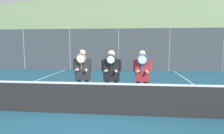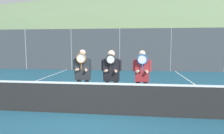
{
  "view_description": "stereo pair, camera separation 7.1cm",
  "coord_description": "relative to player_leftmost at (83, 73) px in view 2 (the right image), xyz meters",
  "views": [
    {
      "loc": [
        1.17,
        -5.48,
        2.0
      ],
      "look_at": [
        0.49,
        0.89,
        1.28
      ],
      "focal_mm": 32.0,
      "sensor_mm": 36.0,
      "label": 1
    },
    {
      "loc": [
        1.24,
        -5.47,
        2.0
      ],
      "look_at": [
        0.49,
        0.89,
        1.28
      ],
      "focal_mm": 32.0,
      "sensor_mm": 36.0,
      "label": 2
    }
  ],
  "objects": [
    {
      "name": "ground_plane",
      "position": [
        0.43,
        -0.68,
        -1.08
      ],
      "size": [
        120.0,
        120.0,
        0.0
      ],
      "primitive_type": "plane",
      "color": "navy"
    },
    {
      "name": "hill_distant",
      "position": [
        0.43,
        55.52,
        -1.08
      ],
      "size": [
        142.94,
        79.41,
        27.79
      ],
      "color": "#5B7551",
      "rests_on": "ground_plane"
    },
    {
      "name": "clubhouse_building",
      "position": [
        -0.01,
        16.93,
        0.57
      ],
      "size": [
        23.61,
        5.5,
        3.26
      ],
      "color": "beige",
      "rests_on": "ground_plane"
    },
    {
      "name": "fence_back",
      "position": [
        0.43,
        9.21,
        0.53
      ],
      "size": [
        23.07,
        0.06,
        3.22
      ],
      "color": "gray",
      "rests_on": "ground_plane"
    },
    {
      "name": "tennis_net",
      "position": [
        0.43,
        -0.68,
        -0.6
      ],
      "size": [
        11.35,
        0.09,
        1.03
      ],
      "color": "gray",
      "rests_on": "ground_plane"
    },
    {
      "name": "court_line_left_sideline",
      "position": [
        -3.8,
        2.32,
        -1.08
      ],
      "size": [
        0.05,
        16.0,
        0.01
      ],
      "primitive_type": "cube",
      "color": "white",
      "rests_on": "ground_plane"
    },
    {
      "name": "court_line_right_sideline",
      "position": [
        4.65,
        2.32,
        -1.08
      ],
      "size": [
        0.05,
        16.0,
        0.01
      ],
      "primitive_type": "cube",
      "color": "white",
      "rests_on": "ground_plane"
    },
    {
      "name": "player_leftmost",
      "position": [
        0.0,
        0.0,
        0.0
      ],
      "size": [
        0.61,
        0.34,
        1.84
      ],
      "color": "#56565B",
      "rests_on": "ground_plane"
    },
    {
      "name": "player_center_left",
      "position": [
        0.93,
        -0.07,
        0.01
      ],
      "size": [
        0.62,
        0.34,
        1.83
      ],
      "color": "#56565B",
      "rests_on": "ground_plane"
    },
    {
      "name": "player_center_right",
      "position": [
        1.87,
        -0.06,
        -0.02
      ],
      "size": [
        0.55,
        0.34,
        1.82
      ],
      "color": "#232838",
      "rests_on": "ground_plane"
    },
    {
      "name": "car_far_left",
      "position": [
        -6.92,
        12.5,
        -0.22
      ],
      "size": [
        4.31,
        1.93,
        1.69
      ],
      "color": "slate",
      "rests_on": "ground_plane"
    },
    {
      "name": "car_left_of_center",
      "position": [
        -1.87,
        12.73,
        -0.22
      ],
      "size": [
        4.3,
        1.97,
        1.68
      ],
      "color": "silver",
      "rests_on": "ground_plane"
    },
    {
      "name": "car_center",
      "position": [
        3.12,
        12.29,
        -0.2
      ],
      "size": [
        4.21,
        1.91,
        1.73
      ],
      "color": "navy",
      "rests_on": "ground_plane"
    },
    {
      "name": "car_right_of_center",
      "position": [
        8.03,
        12.38,
        -0.13
      ],
      "size": [
        4.16,
        1.92,
        1.9
      ],
      "color": "black",
      "rests_on": "ground_plane"
    }
  ]
}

